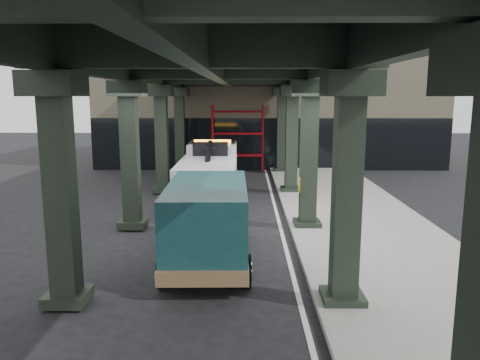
{
  "coord_description": "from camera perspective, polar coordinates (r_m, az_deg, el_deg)",
  "views": [
    {
      "loc": [
        0.5,
        -13.57,
        4.5
      ],
      "look_at": [
        0.3,
        2.05,
        1.7
      ],
      "focal_mm": 35.0,
      "sensor_mm": 36.0,
      "label": 1
    }
  ],
  "objects": [
    {
      "name": "building",
      "position": [
        33.6,
        3.34,
        9.29
      ],
      "size": [
        22.0,
        10.0,
        8.0
      ],
      "primitive_type": "cube",
      "color": "#C6B793",
      "rests_on": "ground"
    },
    {
      "name": "tow_truck",
      "position": [
        20.34,
        -3.65,
        1.05
      ],
      "size": [
        2.5,
        8.07,
        2.63
      ],
      "rotation": [
        0.0,
        0.0,
        0.01
      ],
      "color": "black",
      "rests_on": "ground"
    },
    {
      "name": "scaffolding",
      "position": [
        28.32,
        -0.28,
        5.32
      ],
      "size": [
        3.08,
        0.88,
        4.0
      ],
      "color": "#A90D17",
      "rests_on": "ground"
    },
    {
      "name": "ground",
      "position": [
        14.3,
        -1.31,
        -8.18
      ],
      "size": [
        90.0,
        90.0,
        0.0
      ],
      "primitive_type": "plane",
      "color": "black",
      "rests_on": "ground"
    },
    {
      "name": "viaduct",
      "position": [
        15.62,
        -2.63,
        13.68
      ],
      "size": [
        7.4,
        32.0,
        6.4
      ],
      "color": "black",
      "rests_on": "ground"
    },
    {
      "name": "towed_van",
      "position": [
        12.78,
        -3.88,
        -4.79
      ],
      "size": [
        2.35,
        5.6,
        2.25
      ],
      "rotation": [
        0.0,
        0.0,
        0.02
      ],
      "color": "#113C3F",
      "rests_on": "ground"
    },
    {
      "name": "sidewalk",
      "position": [
        16.67,
        14.67,
        -5.57
      ],
      "size": [
        5.0,
        40.0,
        0.15
      ],
      "primitive_type": "cube",
      "color": "gray",
      "rests_on": "ground"
    },
    {
      "name": "lane_stripe",
      "position": [
        16.25,
        4.98,
        -5.93
      ],
      "size": [
        0.12,
        38.0,
        0.01
      ],
      "primitive_type": "cube",
      "color": "silver",
      "rests_on": "ground"
    }
  ]
}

